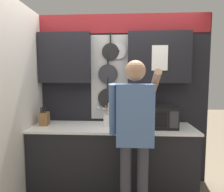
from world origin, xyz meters
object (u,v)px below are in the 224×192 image
(utensil_crock, at_px, (108,120))
(person, at_px, (135,127))
(knife_block, at_px, (44,118))
(microwave, at_px, (158,116))

(utensil_crock, height_order, person, person)
(knife_block, bearing_deg, microwave, -0.02)
(person, bearing_deg, microwave, 59.38)
(person, bearing_deg, knife_block, 154.82)
(utensil_crock, xyz_separation_m, person, (0.32, -0.56, 0.05))
(microwave, relative_size, utensil_crock, 1.48)
(microwave, bearing_deg, utensil_crock, 179.82)
(knife_block, relative_size, utensil_crock, 0.82)
(knife_block, xyz_separation_m, utensil_crock, (0.87, 0.00, -0.01))
(microwave, height_order, person, person)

